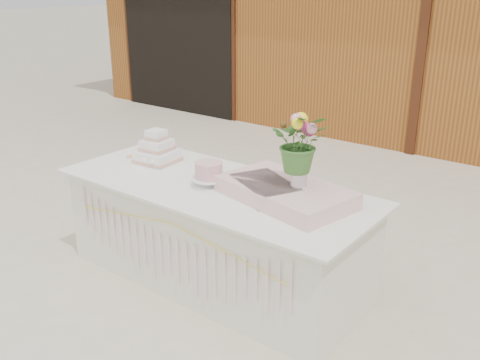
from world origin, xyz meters
name	(u,v)px	position (x,y,z in m)	size (l,w,h in m)	color
ground	(216,278)	(0.00, 0.00, 0.00)	(80.00, 80.00, 0.00)	beige
barn	(472,15)	(-0.01, 5.99, 1.68)	(12.60, 4.60, 3.30)	#93561E
cake_table	(215,233)	(0.00, 0.00, 0.39)	(2.40, 1.00, 0.77)	silver
wedding_cake	(157,151)	(-0.71, 0.12, 0.86)	(0.32, 0.32, 0.27)	white
pink_cake_stand	(209,173)	(-0.02, -0.04, 0.87)	(0.25, 0.25, 0.18)	white
satin_runner	(285,192)	(0.55, 0.08, 0.83)	(0.90, 0.52, 0.11)	beige
flower_vase	(299,175)	(0.64, 0.11, 0.96)	(0.11, 0.11, 0.15)	silver
bouquet	(301,135)	(0.64, 0.11, 1.23)	(0.36, 0.31, 0.40)	#396B2A
loose_flowers	(139,154)	(-0.97, 0.15, 0.78)	(0.16, 0.38, 0.02)	pink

